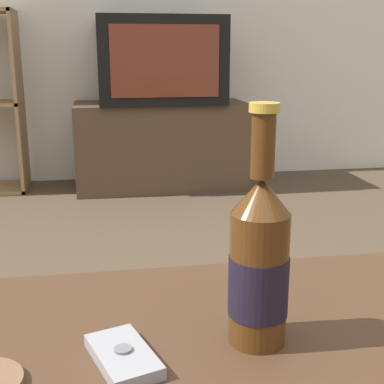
# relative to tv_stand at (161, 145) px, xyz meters

# --- Properties ---
(tv_stand) EXTENTS (1.01, 0.45, 0.51)m
(tv_stand) POSITION_rel_tv_stand_xyz_m (0.00, 0.00, 0.00)
(tv_stand) COLOR #4C3828
(tv_stand) RESTS_ON ground_plane
(television) EXTENTS (0.71, 0.52, 0.49)m
(television) POSITION_rel_tv_stand_xyz_m (0.00, -0.00, 0.50)
(television) COLOR black
(television) RESTS_ON tv_stand
(beer_bottle) EXTENTS (0.07, 0.07, 0.27)m
(beer_bottle) POSITION_rel_tv_stand_xyz_m (-0.19, -2.64, 0.33)
(beer_bottle) COLOR #47280F
(beer_bottle) RESTS_ON coffee_table
(cell_phone) EXTENTS (0.08, 0.11, 0.02)m
(cell_phone) POSITION_rel_tv_stand_xyz_m (-0.34, -2.66, 0.24)
(cell_phone) COLOR gray
(cell_phone) RESTS_ON coffee_table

